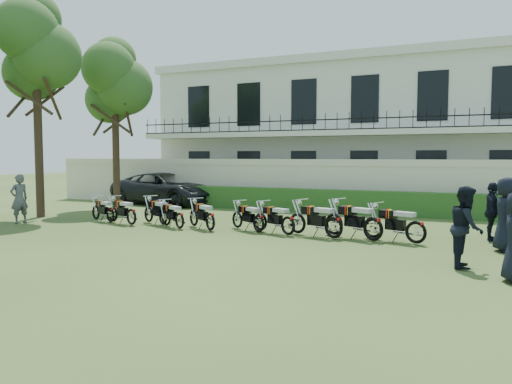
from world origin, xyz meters
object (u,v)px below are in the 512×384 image
at_px(tree_west_mid, 36,48).
at_px(motorcycle_5, 259,219).
at_px(motorcycle_1, 131,213).
at_px(motorcycle_7, 334,222).
at_px(officer_1, 466,227).
at_px(officer_4, 510,215).
at_px(motorcycle_2, 166,213).
at_px(motorcycle_4, 210,217).
at_px(suv, 166,189).
at_px(officer_3, 507,215).
at_px(motorcycle_6, 288,221).
at_px(motorcycle_8, 373,223).
at_px(motorcycle_3, 180,217).
at_px(motorcycle_9, 416,227).
at_px(tree_west_near, 115,81).
at_px(motorcycle_0, 110,211).
at_px(inspector, 19,199).
at_px(officer_5, 492,212).

distance_m(tree_west_mid, motorcycle_5, 11.47).
bearing_deg(motorcycle_1, motorcycle_7, -69.66).
xyz_separation_m(motorcycle_7, officer_1, (3.64, -2.41, 0.39)).
xyz_separation_m(tree_west_mid, officer_4, (16.81, 1.00, -5.85)).
bearing_deg(motorcycle_2, tree_west_mid, 113.47).
height_order(motorcycle_4, suv, suv).
bearing_deg(officer_3, motorcycle_2, 84.89).
xyz_separation_m(motorcycle_6, officer_4, (6.13, 1.33, 0.35)).
bearing_deg(motorcycle_8, motorcycle_3, 116.21).
height_order(motorcycle_2, motorcycle_3, motorcycle_2).
bearing_deg(motorcycle_7, motorcycle_9, -68.29).
relative_size(motorcycle_4, motorcycle_9, 0.83).
xyz_separation_m(motorcycle_6, motorcycle_8, (2.59, 0.02, 0.07)).
distance_m(tree_west_near, motorcycle_0, 7.62).
bearing_deg(motorcycle_6, tree_west_near, 91.10).
relative_size(motorcycle_2, officer_3, 0.88).
bearing_deg(suv, officer_1, -115.38).
height_order(tree_west_near, officer_4, tree_west_near).
xyz_separation_m(motorcycle_7, inspector, (-11.31, -1.36, 0.39)).
bearing_deg(tree_west_near, motorcycle_1, -45.81).
bearing_deg(suv, motorcycle_7, -115.16).
relative_size(motorcycle_6, motorcycle_8, 0.87).
bearing_deg(motorcycle_2, motorcycle_9, -66.18).
xyz_separation_m(motorcycle_0, motorcycle_1, (1.16, -0.26, 0.03)).
height_order(motorcycle_1, motorcycle_3, motorcycle_1).
bearing_deg(motorcycle_4, motorcycle_3, 125.06).
bearing_deg(officer_1, tree_west_near, 62.98).
height_order(tree_west_mid, motorcycle_0, tree_west_mid).
bearing_deg(inspector, tree_west_mid, -141.70).
bearing_deg(motorcycle_5, officer_3, -62.74).
relative_size(tree_west_mid, officer_1, 4.91).
bearing_deg(officer_3, motorcycle_5, 84.44).
xyz_separation_m(motorcycle_8, suv, (-11.72, 6.71, 0.27)).
distance_m(suv, officer_3, 16.57).
bearing_deg(officer_3, officer_5, 6.90).
distance_m(inspector, officer_5, 15.81).
relative_size(tree_west_near, motorcycle_1, 4.57).
distance_m(motorcycle_0, motorcycle_2, 2.38).
xyz_separation_m(motorcycle_7, officer_5, (4.22, 1.61, 0.34)).
xyz_separation_m(motorcycle_6, motorcycle_9, (3.75, 0.05, 0.04)).
relative_size(motorcycle_8, inspector, 1.10).
relative_size(motorcycle_4, inspector, 0.88).
height_order(motorcycle_0, motorcycle_7, motorcycle_7).
relative_size(motorcycle_6, officer_4, 1.05).
xyz_separation_m(tree_west_near, motorcycle_1, (4.37, -4.50, -5.44)).
distance_m(motorcycle_7, officer_1, 4.39).
bearing_deg(motorcycle_6, motorcycle_3, 117.26).
bearing_deg(motorcycle_6, officer_1, -91.50).
xyz_separation_m(tree_west_mid, motorcycle_5, (9.63, -0.17, -6.23)).
height_order(tree_west_near, motorcycle_0, tree_west_near).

